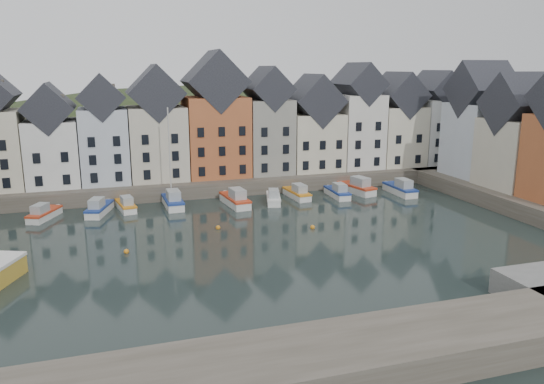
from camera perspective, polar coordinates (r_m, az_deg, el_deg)
name	(u,v)px	position (r m, az deg, el deg)	size (l,w,h in m)	color
ground	(275,248)	(52.45, 0.30, -6.07)	(260.00, 260.00, 0.00)	black
far_quay	(214,179)	(80.27, -6.28, 1.42)	(90.00, 16.00, 2.00)	#484337
near_wall	(223,379)	(30.41, -5.26, -19.37)	(50.00, 6.00, 2.00)	#484337
hillside	(191,245)	(110.04, -8.71, -5.61)	(153.60, 70.40, 64.00)	#212F17
far_terrace	(237,127)	(77.78, -3.79, 6.97)	(72.37, 8.16, 17.78)	beige
right_terrace	(522,135)	(75.73, 25.26, 5.60)	(8.30, 24.25, 16.36)	silver
mooring_buoys	(223,235)	(56.31, -5.26, -4.60)	(20.50, 5.50, 0.50)	orange
boat_a	(44,214)	(67.65, -23.36, -2.17)	(3.82, 5.78, 2.13)	silver
boat_b	(99,209)	(67.54, -18.11, -1.70)	(3.58, 6.29, 2.31)	silver
boat_c	(126,205)	(68.38, -15.43, -1.40)	(2.54, 5.63, 2.09)	silver
boat_d	(173,201)	(68.63, -10.64, -0.91)	(2.27, 6.72, 12.74)	silver
boat_e	(235,200)	(68.25, -3.95, -0.83)	(2.81, 6.96, 2.60)	silver
boat_f	(273,198)	(69.53, 0.16, -0.66)	(3.12, 5.79, 2.13)	silver
boat_g	(297,193)	(72.08, 2.74, -0.14)	(2.24, 6.02, 2.27)	silver
boat_h	(338,192)	(73.15, 7.08, -0.03)	(2.03, 5.89, 2.24)	silver
boat_i	(356,187)	(76.01, 9.08, 0.50)	(3.60, 7.19, 2.64)	silver
boat_j	(401,189)	(76.41, 13.66, 0.33)	(2.11, 6.58, 2.52)	silver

